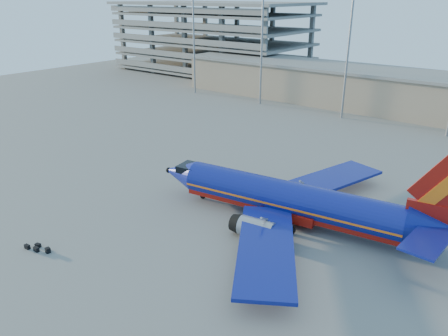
{
  "coord_description": "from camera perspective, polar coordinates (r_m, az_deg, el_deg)",
  "views": [
    {
      "loc": [
        29.45,
        -37.33,
        23.63
      ],
      "look_at": [
        -0.77,
        1.42,
        4.0
      ],
      "focal_mm": 35.0,
      "sensor_mm": 36.0,
      "label": 1
    }
  ],
  "objects": [
    {
      "name": "ground",
      "position": [
        53.1,
        -0.29,
        -4.65
      ],
      "size": [
        220.0,
        220.0,
        0.0
      ],
      "primitive_type": "plane",
      "color": "slate",
      "rests_on": "ground"
    },
    {
      "name": "terminal_building",
      "position": [
        99.19,
        26.17,
        8.34
      ],
      "size": [
        122.0,
        16.0,
        8.5
      ],
      "color": "gray",
      "rests_on": "ground"
    },
    {
      "name": "parking_garage",
      "position": [
        144.6,
        -1.5,
        17.05
      ],
      "size": [
        62.0,
        32.0,
        21.4
      ],
      "color": "slate",
      "rests_on": "ground"
    },
    {
      "name": "light_mast_row",
      "position": [
        87.05,
        22.48,
        16.22
      ],
      "size": [
        101.6,
        1.6,
        28.65
      ],
      "color": "gray",
      "rests_on": "ground"
    },
    {
      "name": "aircraft_main",
      "position": [
        48.41,
        9.33,
        -4.3
      ],
      "size": [
        35.74,
        34.17,
        12.14
      ],
      "rotation": [
        0.0,
        0.0,
        0.14
      ],
      "color": "navy",
      "rests_on": "ground"
    },
    {
      "name": "luggage_pile",
      "position": [
        47.64,
        -23.14,
        -9.6
      ],
      "size": [
        2.86,
        1.3,
        0.52
      ],
      "color": "black",
      "rests_on": "ground"
    }
  ]
}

